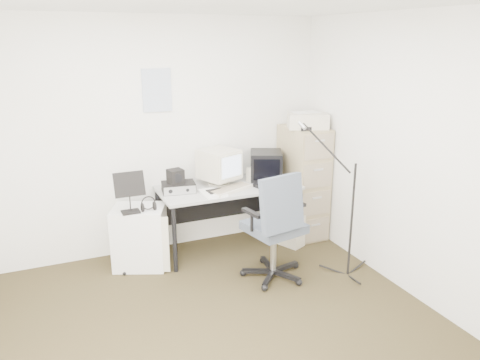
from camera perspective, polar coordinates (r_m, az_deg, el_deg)
name	(u,v)px	position (r m, az deg, el deg)	size (l,w,h in m)	color
floor	(224,333)	(3.95, -1.94, -18.16)	(3.60, 3.60, 0.01)	#362B1A
ceiling	(220,0)	(3.24, -2.41, 21.04)	(3.60, 3.60, 0.01)	white
wall_back	(161,138)	(5.06, -9.63, 5.11)	(3.60, 0.02, 2.50)	white
wall_front	(392,313)	(1.97, 18.01, -15.14)	(3.60, 0.02, 2.50)	white
wall_right	(415,160)	(4.35, 20.53, 2.34)	(0.02, 3.60, 2.50)	white
wall_calendar	(157,90)	(4.97, -10.11, 10.72)	(0.30, 0.02, 0.44)	white
filing_cabinet	(303,182)	(5.51, 7.66, -0.26)	(0.40, 0.60, 1.30)	gray
printer	(308,121)	(5.30, 8.27, 7.18)	(0.44, 0.30, 0.17)	beige
desk	(229,218)	(5.18, -1.39, -4.61)	(1.50, 0.70, 0.73)	#A5A5A5
crt_monitor	(219,167)	(5.05, -2.59, 1.54)	(0.35, 0.37, 0.39)	beige
crt_tv	(266,165)	(5.29, 3.19, 1.80)	(0.35, 0.37, 0.32)	black
desk_speaker	(252,175)	(5.19, 1.42, 0.64)	(0.09, 0.09, 0.16)	beige
keyboard	(231,189)	(4.90, -1.14, -1.14)	(0.50, 0.18, 0.03)	beige
mouse	(258,186)	(5.01, 2.25, -0.72)	(0.07, 0.11, 0.03)	black
radio_receiver	(179,187)	(4.91, -7.50, -0.86)	(0.34, 0.24, 0.10)	black
radio_speaker	(175,176)	(4.86, -7.87, 0.45)	(0.15, 0.14, 0.15)	black
papers	(213,193)	(4.81, -3.36, -1.58)	(0.22, 0.30, 0.02)	white
pc_tower	(287,228)	(5.39, 5.70, -5.86)	(0.18, 0.40, 0.37)	beige
office_chair	(274,225)	(4.51, 4.17, -5.48)	(0.64, 0.64, 1.10)	slate
side_cart	(140,237)	(4.92, -12.12, -6.80)	(0.51, 0.41, 0.63)	white
music_stand	(129,192)	(4.62, -13.35, -1.43)	(0.29, 0.15, 0.42)	black
headphones	(149,206)	(4.69, -11.09, -3.10)	(0.16, 0.16, 0.03)	black
mic_stand	(353,204)	(4.60, 13.59, -2.80)	(0.02, 0.02, 1.50)	black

